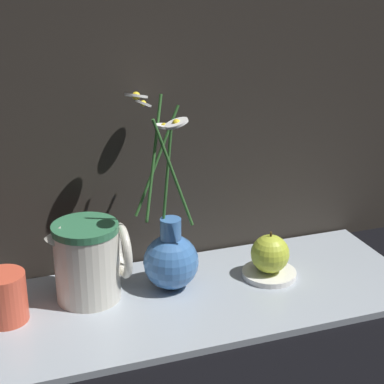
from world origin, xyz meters
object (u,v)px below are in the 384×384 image
Objects in this scene: vase_with_flowers at (170,255)px; yellow_mug at (2,298)px; orange_fruit at (270,254)px; ceramic_pitcher at (89,258)px.

vase_with_flowers is 4.17× the size of yellow_mug.
orange_fruit reaches higher than yellow_mug.
ceramic_pitcher is (0.14, 0.03, 0.03)m from yellow_mug.
orange_fruit is (0.18, -0.02, -0.02)m from vase_with_flowers.
orange_fruit is at bearing -5.99° from ceramic_pitcher.
yellow_mug is 0.15m from ceramic_pitcher.
ceramic_pitcher is at bearing 174.01° from orange_fruit.
yellow_mug is 1.05× the size of orange_fruit.
vase_with_flowers is at bearing 3.06° from yellow_mug.
vase_with_flowers reaches higher than orange_fruit.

